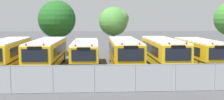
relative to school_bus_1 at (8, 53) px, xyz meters
The scene contains 10 objects.
ground_plane 7.41m from the school_bus_1, ahead, with size 160.00×160.00×0.00m, color #424244.
school_bus_1 is the anchor object (origin of this frame).
school_bus_2 3.60m from the school_bus_1, ahead, with size 2.77×10.79×2.71m.
school_bus_3 7.20m from the school_bus_1, ahead, with size 2.49×9.75×2.56m.
school_bus_4 10.91m from the school_bus_1, ahead, with size 2.67×10.67×2.74m.
school_bus_5 14.62m from the school_bus_1, ahead, with size 2.69×10.81×2.76m.
school_bus_6 18.31m from the school_bus_1, ahead, with size 2.62×9.44×2.66m.
tree_1 10.87m from the school_bus_1, 70.75° to the left, with size 4.73×4.73×6.89m.
tree_2 13.54m from the school_bus_1, 37.01° to the left, with size 3.62×3.49×6.01m.
chainlink_fence 11.88m from the school_bus_1, 55.64° to the right, with size 28.11×0.07×1.77m.
Camera 1 is at (0.63, -27.96, 4.59)m, focal length 47.27 mm.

